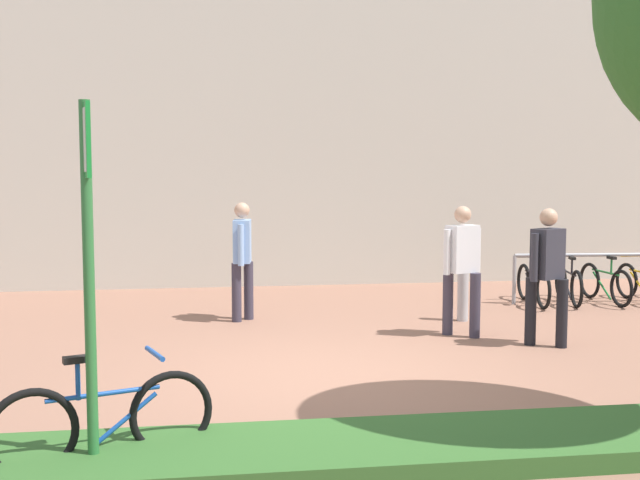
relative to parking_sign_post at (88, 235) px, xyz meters
The scene contains 10 objects.
ground_plane 3.70m from the parking_sign_post, 48.78° to the left, with size 60.00×60.00×0.00m, color #936651.
building_facade 10.36m from the parking_sign_post, 77.37° to the left, with size 28.00×1.20×10.00m, color beige.
planter_strip 2.38m from the parking_sign_post, ahead, with size 7.00×1.10×0.16m, color #336028.
parking_sign_post is the anchor object (origin of this frame).
bike_at_sign 1.40m from the parking_sign_post, 68.15° to the left, with size 1.60×0.64×0.86m.
bike_rack_cluster 9.99m from the parking_sign_post, 39.46° to the left, with size 3.75×1.77×0.83m.
bollard_steel 7.00m from the parking_sign_post, 49.03° to the left, with size 0.16×0.16×0.90m, color #ADADB2.
person_casual_tan 5.90m from the parking_sign_post, 76.64° to the left, with size 0.32×0.61×1.72m.
person_suited_navy 6.13m from the parking_sign_post, 34.67° to the left, with size 0.54×0.41×1.72m.
person_shirt_blue 5.95m from the parking_sign_post, 45.25° to the left, with size 0.57×0.38×1.72m.
Camera 1 is at (-1.34, -8.17, 2.21)m, focal length 44.37 mm.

